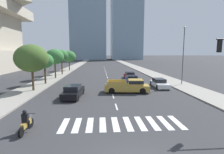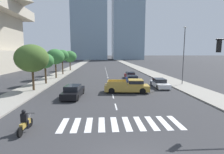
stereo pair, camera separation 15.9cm
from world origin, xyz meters
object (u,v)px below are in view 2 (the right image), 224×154
at_px(sedan_blue_3, 132,80).
at_px(street_tree_fourth, 62,55).
at_px(street_tree_nearest, 32,58).
at_px(sedan_white_0, 160,83).
at_px(pickup_truck, 129,86).
at_px(street_tree_second, 45,61).
at_px(sedan_black_2, 73,92).
at_px(street_tree_fifth, 70,57).
at_px(motorcycle_lead, 25,123).
at_px(sedan_red_1, 130,76).
at_px(street_tree_third, 55,57).
at_px(street_lamp_east, 184,52).

bearing_deg(sedan_blue_3, street_tree_fourth, -129.63).
bearing_deg(sedan_blue_3, street_tree_nearest, -67.76).
bearing_deg(sedan_white_0, street_tree_fourth, -130.93).
distance_m(pickup_truck, street_tree_fourth, 23.14).
xyz_separation_m(sedan_blue_3, street_tree_second, (-14.11, -0.11, 3.18)).
relative_size(pickup_truck, sedan_white_0, 1.20).
relative_size(sedan_black_2, street_tree_fifth, 0.88).
distance_m(motorcycle_lead, sedan_red_1, 25.66).
bearing_deg(sedan_red_1, sedan_white_0, 14.11).
bearing_deg(pickup_truck, street_tree_second, 157.21).
bearing_deg(sedan_white_0, pickup_truck, -57.02).
distance_m(sedan_red_1, street_tree_third, 15.23).
bearing_deg(street_tree_fifth, motorcycle_lead, -84.16).
height_order(sedan_red_1, street_tree_nearest, street_tree_nearest).
bearing_deg(street_tree_nearest, street_tree_third, 90.00).
xyz_separation_m(sedan_white_0, street_tree_third, (-17.53, 9.94, 3.72)).
bearing_deg(sedan_white_0, street_tree_third, -118.00).
relative_size(motorcycle_lead, street_lamp_east, 0.23).
xyz_separation_m(sedan_blue_3, street_tree_fifth, (-14.11, 22.19, 3.47)).
xyz_separation_m(motorcycle_lead, street_tree_second, (-4.07, 17.44, 3.19)).
bearing_deg(motorcycle_lead, sedan_white_0, -43.44).
bearing_deg(street_tree_nearest, sedan_white_0, 5.34).
height_order(sedan_red_1, street_tree_fourth, street_tree_fourth).
distance_m(motorcycle_lead, street_tree_second, 18.19).
distance_m(motorcycle_lead, street_tree_fifth, 40.10).
relative_size(sedan_white_0, street_lamp_east, 0.54).
xyz_separation_m(sedan_black_2, street_tree_nearest, (-5.73, 3.50, 3.69)).
height_order(street_tree_second, street_tree_third, street_tree_third).
bearing_deg(sedan_white_0, sedan_red_1, -162.03).
xyz_separation_m(street_tree_third, street_tree_fourth, (0.00, 6.12, 0.19)).
xyz_separation_m(sedan_black_2, sedan_blue_3, (8.38, 8.78, -0.05)).
bearing_deg(sedan_red_1, street_tree_third, -94.32).
distance_m(sedan_black_2, street_tree_fourth, 22.29).
xyz_separation_m(motorcycle_lead, sedan_white_0, (13.46, 13.91, 0.00)).
bearing_deg(street_tree_second, street_tree_fifth, 90.00).
distance_m(street_lamp_east, street_tree_fourth, 26.10).
bearing_deg(street_lamp_east, street_tree_second, 174.79).
bearing_deg(sedan_blue_3, pickup_truck, -12.03).
relative_size(sedan_blue_3, street_lamp_east, 0.52).
height_order(street_tree_second, street_tree_fourth, street_tree_fourth).
bearing_deg(street_tree_second, pickup_truck, -28.05).
distance_m(sedan_white_0, street_tree_second, 18.16).
distance_m(street_lamp_east, street_tree_third, 23.27).
distance_m(sedan_black_2, street_tree_second, 10.85).
distance_m(street_tree_second, street_tree_fifth, 22.31).
xyz_separation_m(street_tree_second, street_tree_fourth, (0.00, 12.52, 0.72)).
relative_size(sedan_black_2, street_lamp_east, 0.55).
xyz_separation_m(street_lamp_east, street_tree_second, (-21.69, 1.98, -1.42)).
relative_size(street_tree_nearest, street_tree_fifth, 1.08).
relative_size(street_tree_fourth, street_tree_fifth, 1.02).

